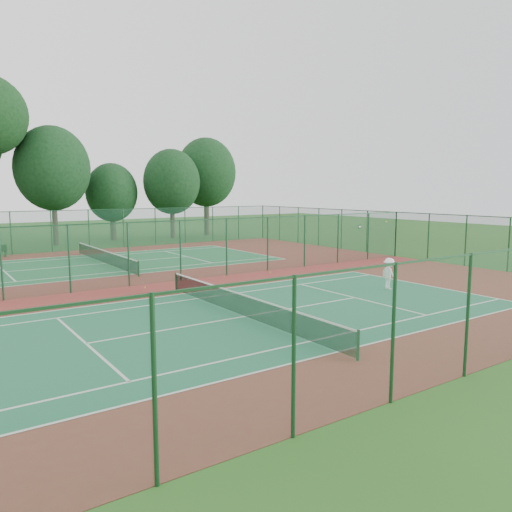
# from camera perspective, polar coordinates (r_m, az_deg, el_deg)

# --- Properties ---
(ground) EXTENTS (120.00, 120.00, 0.00)m
(ground) POSITION_cam_1_polar(r_m,az_deg,el_deg) (28.46, -11.34, -3.08)
(ground) COLOR #25541A
(ground) RESTS_ON ground
(red_pad) EXTENTS (40.00, 36.00, 0.01)m
(red_pad) POSITION_cam_1_polar(r_m,az_deg,el_deg) (28.46, -11.34, -3.07)
(red_pad) COLOR maroon
(red_pad) RESTS_ON ground
(court_near) EXTENTS (23.77, 10.97, 0.01)m
(court_near) POSITION_cam_1_polar(r_m,az_deg,el_deg) (20.67, -1.40, -6.95)
(court_near) COLOR #206849
(court_near) RESTS_ON red_pad
(court_far) EXTENTS (23.77, 10.97, 0.01)m
(court_far) POSITION_cam_1_polar(r_m,az_deg,el_deg) (36.81, -16.87, -0.83)
(court_far) COLOR #20673A
(court_far) RESTS_ON red_pad
(fence_north) EXTENTS (40.00, 0.09, 3.50)m
(fence_north) POSITION_cam_1_polar(r_m,az_deg,el_deg) (45.24, -20.43, 2.77)
(fence_north) COLOR #1B5137
(fence_north) RESTS_ON ground
(fence_south) EXTENTS (40.00, 0.09, 3.50)m
(fence_south) POSITION_cam_1_polar(r_m,az_deg,el_deg) (13.82, 19.56, -7.29)
(fence_south) COLOR #1B512D
(fence_south) RESTS_ON ground
(fence_east) EXTENTS (0.09, 36.00, 3.50)m
(fence_east) POSITION_cam_1_polar(r_m,az_deg,el_deg) (40.38, 15.68, 2.44)
(fence_east) COLOR #1B5232
(fence_east) RESTS_ON ground
(fence_divider) EXTENTS (40.00, 0.09, 3.50)m
(fence_divider) POSITION_cam_1_polar(r_m,az_deg,el_deg) (28.19, -11.44, 0.44)
(fence_divider) COLOR #1B522E
(fence_divider) RESTS_ON ground
(tennis_net_near) EXTENTS (0.10, 12.90, 0.97)m
(tennis_net_near) POSITION_cam_1_polar(r_m,az_deg,el_deg) (20.54, -1.40, -5.52)
(tennis_net_near) COLOR #153B20
(tennis_net_near) RESTS_ON ground
(tennis_net_far) EXTENTS (0.10, 12.90, 0.97)m
(tennis_net_far) POSITION_cam_1_polar(r_m,az_deg,el_deg) (36.74, -16.90, -0.01)
(tennis_net_far) COLOR #14381B
(tennis_net_far) RESTS_ON ground
(player_near) EXTENTS (0.81, 1.16, 1.65)m
(player_near) POSITION_cam_1_polar(r_m,az_deg,el_deg) (27.00, 14.97, -1.95)
(player_near) COLOR white
(player_near) RESTS_ON court_near
(stray_ball_a) EXTENTS (0.07, 0.07, 0.07)m
(stray_ball_a) POSITION_cam_1_polar(r_m,az_deg,el_deg) (31.33, 1.68, -1.88)
(stray_ball_a) COLOR #CFE836
(stray_ball_a) RESTS_ON red_pad
(stray_ball_b) EXTENTS (0.06, 0.06, 0.06)m
(stray_ball_b) POSITION_cam_1_polar(r_m,az_deg,el_deg) (29.87, -3.67, -2.36)
(stray_ball_b) COLOR #ACC52D
(stray_ball_b) RESTS_ON red_pad
(stray_ball_c) EXTENTS (0.07, 0.07, 0.07)m
(stray_ball_c) POSITION_cam_1_polar(r_m,az_deg,el_deg) (27.16, -12.59, -3.53)
(stray_ball_c) COLOR gold
(stray_ball_c) RESTS_ON red_pad
(evergreen_row) EXTENTS (39.00, 5.00, 12.00)m
(evergreen_row) POSITION_cam_1_polar(r_m,az_deg,el_deg) (51.57, -21.50, 1.29)
(evergreen_row) COLOR black
(evergreen_row) RESTS_ON ground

